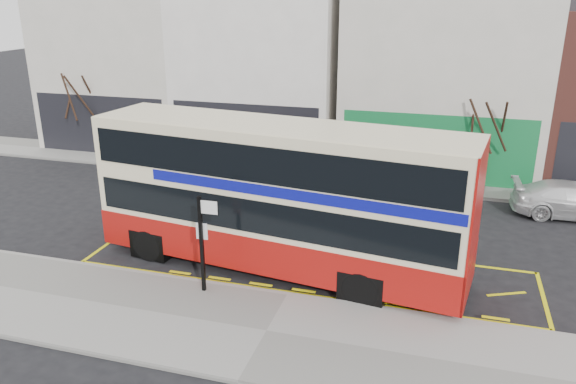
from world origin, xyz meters
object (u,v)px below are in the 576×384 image
(car_white, at_px, (575,200))
(street_tree_left, at_px, (80,84))
(car_silver, at_px, (186,158))
(street_tree_right, at_px, (489,111))
(double_decker_bus, at_px, (279,196))
(car_grey, at_px, (375,183))
(bus_stop_post, at_px, (203,235))

(car_white, distance_m, street_tree_left, 23.75)
(car_silver, relative_size, car_white, 0.85)
(car_silver, bearing_deg, car_white, -81.36)
(car_white, distance_m, street_tree_right, 4.94)
(double_decker_bus, height_order, car_white, double_decker_bus)
(car_silver, bearing_deg, street_tree_right, -72.87)
(car_white, height_order, street_tree_left, street_tree_left)
(car_grey, relative_size, street_tree_left, 0.73)
(car_grey, bearing_deg, street_tree_right, -72.10)
(bus_stop_post, distance_m, car_white, 14.68)
(car_grey, bearing_deg, bus_stop_post, 149.69)
(car_white, bearing_deg, street_tree_left, 80.95)
(street_tree_left, bearing_deg, car_grey, -9.29)
(street_tree_right, bearing_deg, car_silver, -175.59)
(car_silver, relative_size, car_grey, 0.99)
(car_grey, height_order, car_white, car_white)
(double_decker_bus, bearing_deg, street_tree_left, 152.17)
(car_white, bearing_deg, street_tree_right, 53.17)
(double_decker_bus, relative_size, street_tree_right, 2.28)
(double_decker_bus, bearing_deg, car_grey, 82.28)
(bus_stop_post, xyz_separation_m, car_white, (11.18, 9.43, -1.20))
(double_decker_bus, xyz_separation_m, bus_stop_post, (-1.53, -2.20, -0.54))
(car_silver, xyz_separation_m, street_tree_left, (-6.43, 1.34, 3.06))
(car_grey, xyz_separation_m, street_tree_left, (-15.73, 2.57, 3.08))
(double_decker_bus, relative_size, bus_stop_post, 4.11)
(car_grey, height_order, street_tree_left, street_tree_left)
(street_tree_right, bearing_deg, bus_stop_post, -123.80)
(street_tree_right, bearing_deg, double_decker_bus, -123.58)
(double_decker_bus, distance_m, car_silver, 11.31)
(bus_stop_post, relative_size, car_grey, 0.72)
(car_grey, height_order, street_tree_right, street_tree_right)
(bus_stop_post, distance_m, street_tree_left, 17.22)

